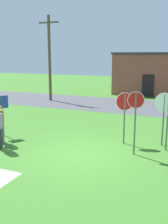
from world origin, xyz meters
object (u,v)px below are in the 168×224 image
object	(u,v)px
stop_sign_nearest	(125,109)
stop_sign_far_back	(168,113)
stop_sign_rear_right	(164,109)
utility_pole	(50,57)
info_panel_leftmost	(2,108)
stop_sign_center_cluster	(135,113)
person_in_teal	(0,121)

from	to	relation	value
stop_sign_nearest	stop_sign_far_back	size ratio (longest dim) A/B	1.00
stop_sign_nearest	stop_sign_rear_right	bearing A→B (deg)	15.48
utility_pole	info_panel_leftmost	bearing A→B (deg)	-72.59
utility_pole	info_panel_leftmost	world-z (taller)	utility_pole
stop_sign_rear_right	stop_sign_center_cluster	distance (m)	1.83
utility_pole	stop_sign_center_cluster	size ratio (longest dim) A/B	2.85
stop_sign_far_back	person_in_teal	distance (m)	7.10
info_panel_leftmost	person_in_teal	bearing A→B (deg)	-55.41
stop_sign_rear_right	stop_sign_center_cluster	xyz separation A→B (m)	(-0.88, -1.60, 0.07)
utility_pole	info_panel_leftmost	xyz separation A→B (m)	(3.14, -10.01, -2.37)
info_panel_leftmost	stop_sign_rear_right	bearing A→B (deg)	12.25
stop_sign_center_cluster	stop_sign_far_back	xyz separation A→B (m)	(1.10, 1.00, -0.10)
stop_sign_far_back	stop_sign_rear_right	bearing A→B (deg)	110.28
utility_pole	stop_sign_rear_right	size ratio (longest dim) A/B	3.09
utility_pole	stop_sign_far_back	distance (m)	14.08
stop_sign_rear_right	person_in_teal	bearing A→B (deg)	-159.51
utility_pole	stop_sign_rear_right	distance (m)	13.53
stop_sign_rear_right	stop_sign_nearest	world-z (taller)	stop_sign_rear_right
stop_sign_rear_right	stop_sign_far_back	world-z (taller)	stop_sign_rear_right
stop_sign_center_cluster	stop_sign_far_back	size ratio (longest dim) A/B	1.10
person_in_teal	info_panel_leftmost	world-z (taller)	info_panel_leftmost
utility_pole	stop_sign_rear_right	world-z (taller)	utility_pole
stop_sign_rear_right	stop_sign_far_back	xyz separation A→B (m)	(0.22, -0.60, -0.03)
person_in_teal	stop_sign_center_cluster	bearing A→B (deg)	8.59
stop_sign_rear_right	utility_pole	bearing A→B (deg)	140.83
utility_pole	stop_sign_center_cluster	world-z (taller)	utility_pole
person_in_teal	info_panel_leftmost	bearing A→B (deg)	124.59
utility_pole	person_in_teal	bearing A→B (deg)	-70.99
stop_sign_center_cluster	stop_sign_nearest	xyz separation A→B (m)	(-0.70, 1.16, -0.10)
info_panel_leftmost	utility_pole	bearing A→B (deg)	107.41
info_panel_leftmost	stop_sign_far_back	bearing A→B (deg)	7.39
stop_sign_rear_right	person_in_teal	distance (m)	7.07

